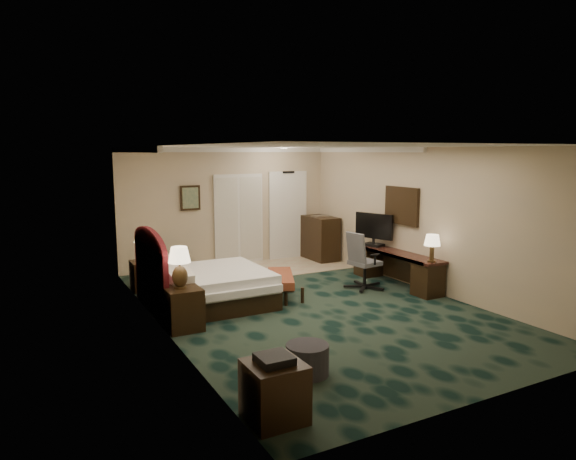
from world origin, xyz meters
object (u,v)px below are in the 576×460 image
bed_bench (281,286)px  nightstand_far (144,276)px  bed (211,288)px  ottoman (307,359)px  desk (396,268)px  tv (374,230)px  side_table (274,391)px  lamp_near (180,268)px  lamp_far (143,246)px  nightstand_near (183,308)px  desk_chair (365,260)px  minibar (320,238)px

bed_bench → nightstand_far: bearing=166.3°
bed → ottoman: bed is taller
nightstand_far → desk: (4.49, -1.96, 0.05)m
tv → desk: bearing=-109.6°
nightstand_far → side_table: (0.06, -5.46, 0.02)m
side_table → bed: bearing=79.4°
nightstand_far → desk: 4.90m
ottoman → nightstand_far: bearing=100.5°
lamp_near → lamp_far: 2.49m
nightstand_near → desk: 4.49m
lamp_near → nightstand_near: bearing=6.7°
nightstand_near → lamp_far: size_ratio=1.08×
desk_chair → minibar: (0.65, 2.70, -0.03)m
nightstand_near → ottoman: 2.39m
nightstand_far → lamp_far: (0.00, 0.01, 0.57)m
bed_bench → minibar: bearing=70.8°
desk → minibar: minibar is taller
nightstand_far → desk_chair: desk_chair is taller
nightstand_far → tv: size_ratio=0.63×
nightstand_far → lamp_far: size_ratio=0.95×
desk_chair → minibar: desk_chair is taller
lamp_far → tv: (4.49, -1.22, 0.16)m
nightstand_far → desk_chair: bearing=-26.7°
side_table → tv: (4.44, 4.25, 0.71)m
bed → desk: bearing=-6.9°
lamp_far → bed: bearing=-62.3°
side_table → desk_chair: desk_chair is taller
bed → minibar: size_ratio=1.79×
lamp_far → desk_chair: lamp_far is taller
bed_bench → lamp_near: bearing=-133.7°
nightstand_near → desk: size_ratio=0.27×
bed → bed_bench: (1.29, -0.14, -0.09)m
bed_bench → desk: desk is taller
nightstand_far → tv: (4.50, -1.21, 0.73)m
bed_bench → side_table: (-2.03, -3.81, 0.09)m
nightstand_near → bed_bench: size_ratio=0.51×
bed → ottoman: (0.07, -3.20, -0.12)m
minibar → nightstand_near: bearing=-143.3°
nightstand_near → lamp_near: size_ratio=1.02×
lamp_near → lamp_far: size_ratio=1.06×
desk → tv: (0.00, 0.75, 0.67)m
side_table → desk_chair: size_ratio=0.53×
side_table → minibar: minibar is taller
nightstand_near → nightstand_far: (-0.03, 2.48, -0.04)m
lamp_near → ottoman: bearing=-68.7°
side_table → tv: bearing=43.8°
ottoman → desk_chair: bearing=44.0°
nightstand_near → nightstand_far: size_ratio=1.13×
nightstand_far → ottoman: 4.79m
nightstand_far → bed: bearing=-62.1°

